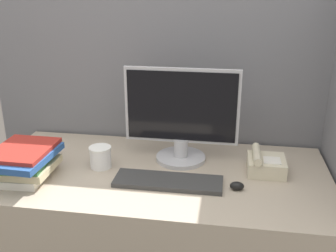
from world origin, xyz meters
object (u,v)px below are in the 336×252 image
object	(u,v)px
mouse	(237,186)
desk_telephone	(265,164)
monitor	(181,119)
coffee_cup	(101,157)
book_stack	(25,162)
keyboard	(168,181)

from	to	relation	value
mouse	desk_telephone	world-z (taller)	desk_telephone
mouse	desk_telephone	bearing A→B (deg)	55.29
monitor	mouse	bearing A→B (deg)	-43.33
coffee_cup	book_stack	distance (m)	0.33
book_stack	desk_telephone	world-z (taller)	book_stack
book_stack	desk_telephone	distance (m)	1.05
mouse	book_stack	size ratio (longest dim) A/B	0.19
coffee_cup	book_stack	bearing A→B (deg)	-151.31
monitor	mouse	distance (m)	0.41
keyboard	mouse	world-z (taller)	mouse
mouse	book_stack	world-z (taller)	book_stack
mouse	coffee_cup	world-z (taller)	coffee_cup
mouse	book_stack	xyz separation A→B (m)	(-0.90, -0.04, 0.06)
monitor	keyboard	bearing A→B (deg)	-95.24
monitor	mouse	xyz separation A→B (m)	(0.26, -0.25, -0.19)
keyboard	coffee_cup	bearing A→B (deg)	162.18
monitor	desk_telephone	size ratio (longest dim) A/B	2.94
monitor	desk_telephone	world-z (taller)	monitor
coffee_cup	desk_telephone	world-z (taller)	desk_telephone
mouse	coffee_cup	xyz separation A→B (m)	(-0.62, 0.11, 0.03)
monitor	coffee_cup	distance (m)	0.41
monitor	mouse	world-z (taller)	monitor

